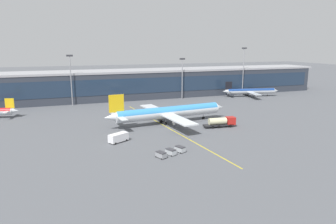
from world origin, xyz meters
name	(u,v)px	position (x,y,z in m)	size (l,w,h in m)	color
ground_plane	(170,129)	(0.00, 0.00, 0.00)	(700.00, 700.00, 0.00)	#515459
apron_lead_in_line	(167,127)	(-0.19, 2.00, 0.00)	(0.30, 80.00, 0.01)	yellow
terminal_building	(161,83)	(19.88, 65.58, 7.21)	(183.20, 21.15, 14.39)	#2D333D
main_airliner	(169,112)	(2.20, 6.85, 3.97)	(45.81, 36.60, 11.37)	silver
fuel_tanker	(222,122)	(16.93, -4.08, 1.75)	(11.01, 3.66, 3.25)	#232326
lavatory_truck	(118,137)	(-18.77, -8.86, 1.42)	(6.18, 4.87, 2.50)	white
baggage_cart_0	(161,155)	(-11.60, -24.97, 0.78)	(2.40, 3.03, 1.48)	gray
baggage_cart_1	(171,152)	(-8.62, -23.79, 0.78)	(2.40, 3.03, 1.48)	#B2B7BC
baggage_cart_2	(180,149)	(-5.65, -22.61, 0.78)	(2.40, 3.03, 1.48)	#B2B7BC
commuter_jet_near	(251,91)	(63.79, 47.13, 2.90)	(30.75, 24.68, 8.13)	#B2B7BC
apron_light_mast_0	(71,76)	(-26.94, 53.62, 13.32)	(2.80, 0.50, 22.70)	gray
apron_light_mast_1	(182,75)	(26.94, 53.62, 12.18)	(2.80, 0.50, 20.51)	gray
apron_light_mast_2	(243,68)	(62.86, 53.62, 14.84)	(2.80, 0.50, 25.64)	gray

